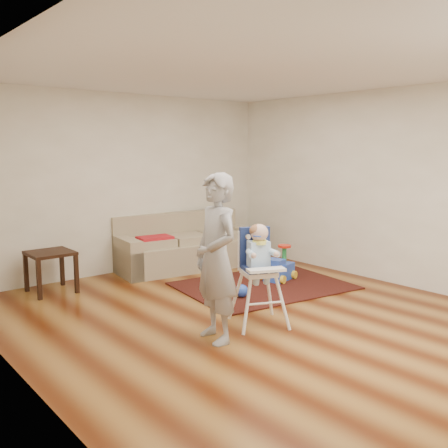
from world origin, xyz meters
TOP-DOWN VIEW (x-y plane):
  - ground at (0.00, 0.00)m, footprint 5.50×5.50m
  - room_envelope at (0.00, 0.53)m, footprint 5.04×5.52m
  - sofa at (0.78, 2.30)m, footprint 2.30×1.18m
  - side_table at (-1.38, 2.30)m, footprint 0.55×0.55m
  - area_rug at (0.97, 0.73)m, footprint 2.41×1.94m
  - ride_on_toy at (1.35, 0.80)m, footprint 0.51×0.42m
  - toy_ball at (0.37, 0.50)m, footprint 0.16×0.16m
  - high_chair at (-0.12, -0.32)m, footprint 0.67×0.67m
  - adult at (-0.74, -0.38)m, footprint 0.49×0.66m

SIDE VIEW (x-z plane):
  - ground at x=0.00m, z-range 0.00..0.00m
  - area_rug at x=0.97m, z-range 0.00..0.02m
  - toy_ball at x=0.37m, z-range 0.02..0.18m
  - ride_on_toy at x=1.35m, z-range 0.02..0.50m
  - side_table at x=-1.38m, z-range 0.00..0.55m
  - sofa at x=0.78m, z-range 0.00..0.85m
  - high_chair at x=-0.12m, z-range -0.02..1.08m
  - adult at x=-0.74m, z-range 0.00..1.65m
  - room_envelope at x=0.00m, z-range 0.52..3.24m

